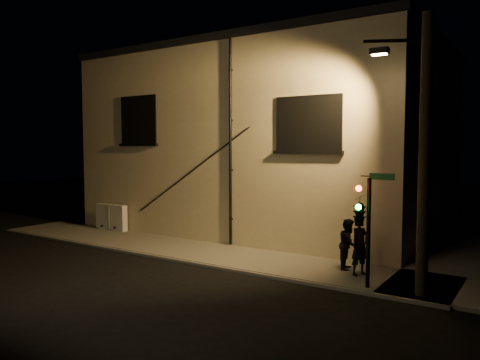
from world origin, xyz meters
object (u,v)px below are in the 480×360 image
Objects in this scene: utility_cabinet at (111,217)px; pedestrian_b at (349,244)px; traffic_signal at (361,211)px; streetlamp_pole at (422,151)px; pedestrian_a at (360,246)px.

pedestrian_b reaches higher than utility_cabinet.
utility_cabinet is 12.26m from pedestrian_b.
pedestrian_b is at bearing 119.01° from traffic_signal.
traffic_signal is at bearing -169.91° from streetlamp_pole.
pedestrian_a is at bearing 108.63° from traffic_signal.
pedestrian_b is at bearing 149.79° from streetlamp_pole.
utility_cabinet is at bearing 169.23° from traffic_signal.
streetlamp_pole is at bearing -8.61° from utility_cabinet.
traffic_signal is (0.42, -1.26, 1.27)m from pedestrian_a.
pedestrian_a is 0.74m from pedestrian_b.
streetlamp_pole is (14.76, -2.23, 3.28)m from utility_cabinet.
streetlamp_pole is (2.53, -1.47, 3.07)m from pedestrian_b.
utility_cabinet is 0.25× the size of streetlamp_pole.
pedestrian_a is (12.78, -1.25, 0.31)m from utility_cabinet.
pedestrian_a reaches higher than utility_cabinet.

